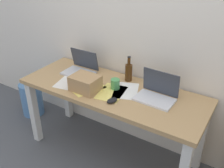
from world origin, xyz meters
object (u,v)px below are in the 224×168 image
object	(u,v)px
laptop_left	(81,68)
water_cooler_jug	(32,98)
coffee_mug	(115,84)
laptop_right	(157,93)
computer_mouse	(112,100)
desk	(112,99)
cardboard_box	(85,83)
beer_bottle	(129,72)

from	to	relation	value
laptop_left	water_cooler_jug	xyz separation A→B (m)	(-0.77, -0.05, -0.59)
laptop_left	coffee_mug	world-z (taller)	laptop_left
laptop_right	computer_mouse	size ratio (longest dim) A/B	3.30
computer_mouse	coffee_mug	size ratio (longest dim) A/B	1.05
desk	water_cooler_jug	distance (m)	1.30
desk	computer_mouse	size ratio (longest dim) A/B	17.17
laptop_left	cardboard_box	bearing A→B (deg)	-45.18
coffee_mug	laptop_right	bearing A→B (deg)	6.03
desk	water_cooler_jug	xyz separation A→B (m)	(-1.22, 0.06, -0.43)
computer_mouse	cardboard_box	size ratio (longest dim) A/B	0.41
cardboard_box	coffee_mug	size ratio (longest dim) A/B	2.58
laptop_left	laptop_right	xyz separation A→B (m)	(0.85, -0.06, 0.00)
desk	beer_bottle	world-z (taller)	beer_bottle
laptop_right	water_cooler_jug	bearing A→B (deg)	179.80
laptop_right	beer_bottle	size ratio (longest dim) A/B	1.34
beer_bottle	cardboard_box	distance (m)	0.43
desk	water_cooler_jug	size ratio (longest dim) A/B	3.64
desk	cardboard_box	world-z (taller)	cardboard_box
desk	cardboard_box	distance (m)	0.30
laptop_right	beer_bottle	world-z (taller)	beer_bottle
beer_bottle	computer_mouse	xyz separation A→B (m)	(0.07, -0.41, -0.07)
laptop_right	water_cooler_jug	size ratio (longest dim) A/B	0.70
laptop_left	desk	bearing A→B (deg)	-14.44
laptop_left	beer_bottle	bearing A→B (deg)	12.36
laptop_right	coffee_mug	world-z (taller)	laptop_right
desk	laptop_right	size ratio (longest dim) A/B	5.20
laptop_left	cardboard_box	world-z (taller)	laptop_left
laptop_right	laptop_left	bearing A→B (deg)	176.25
laptop_right	beer_bottle	xyz separation A→B (m)	(-0.36, 0.16, 0.04)
laptop_left	computer_mouse	bearing A→B (deg)	-28.20
water_cooler_jug	laptop_left	bearing A→B (deg)	3.69
coffee_mug	water_cooler_jug	world-z (taller)	coffee_mug
laptop_right	beer_bottle	distance (m)	0.40
cardboard_box	beer_bottle	bearing A→B (deg)	56.71
laptop_right	coffee_mug	distance (m)	0.38
computer_mouse	water_cooler_jug	world-z (taller)	computer_mouse
beer_bottle	coffee_mug	distance (m)	0.21
computer_mouse	water_cooler_jug	distance (m)	1.47
water_cooler_jug	computer_mouse	bearing A→B (deg)	-10.66
desk	laptop_left	size ratio (longest dim) A/B	5.45
computer_mouse	water_cooler_jug	bearing A→B (deg)	-170.99
cardboard_box	desk	bearing A→B (deg)	36.18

